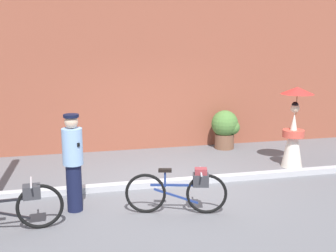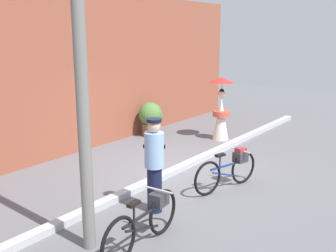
# 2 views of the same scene
# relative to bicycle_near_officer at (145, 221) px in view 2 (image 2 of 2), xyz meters

# --- Properties ---
(ground_plane) EXTENTS (30.00, 30.00, 0.00)m
(ground_plane) POSITION_rel_bicycle_near_officer_xyz_m (2.89, 1.49, -0.41)
(ground_plane) COLOR slate
(building_wall) EXTENTS (14.00, 0.40, 4.15)m
(building_wall) POSITION_rel_bicycle_near_officer_xyz_m (2.89, 4.66, 1.66)
(building_wall) COLOR brown
(building_wall) RESTS_ON ground_plane
(sidewalk_curb) EXTENTS (14.00, 0.20, 0.12)m
(sidewalk_curb) POSITION_rel_bicycle_near_officer_xyz_m (2.89, 1.49, -0.35)
(sidewalk_curb) COLOR #B2B2B7
(sidewalk_curb) RESTS_ON ground_plane
(bicycle_near_officer) EXTENTS (1.79, 0.48, 0.80)m
(bicycle_near_officer) POSITION_rel_bicycle_near_officer_xyz_m (0.00, 0.00, 0.00)
(bicycle_near_officer) COLOR black
(bicycle_near_officer) RESTS_ON ground_plane
(bicycle_far_side) EXTENTS (1.67, 0.59, 0.79)m
(bicycle_far_side) POSITION_rel_bicycle_near_officer_xyz_m (2.75, 0.09, 0.01)
(bicycle_far_side) COLOR black
(bicycle_far_side) RESTS_ON ground_plane
(person_officer) EXTENTS (0.34, 0.34, 1.68)m
(person_officer) POSITION_rel_bicycle_near_officer_xyz_m (1.00, 0.63, 0.48)
(person_officer) COLOR #141938
(person_officer) RESTS_ON ground_plane
(person_with_parasol) EXTENTS (0.74, 0.74, 1.84)m
(person_with_parasol) POSITION_rel_bicycle_near_officer_xyz_m (5.93, 2.10, 0.49)
(person_with_parasol) COLOR silver
(person_with_parasol) RESTS_ON ground_plane
(potted_plant_by_door) EXTENTS (0.73, 0.71, 1.03)m
(potted_plant_by_door) POSITION_rel_bicycle_near_officer_xyz_m (5.02, 4.00, 0.16)
(potted_plant_by_door) COLOR brown
(potted_plant_by_door) RESTS_ON ground_plane
(utility_pole) EXTENTS (0.18, 0.18, 4.80)m
(utility_pole) POSITION_rel_bicycle_near_officer_xyz_m (-0.52, 0.64, 1.99)
(utility_pole) COLOR slate
(utility_pole) RESTS_ON ground_plane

